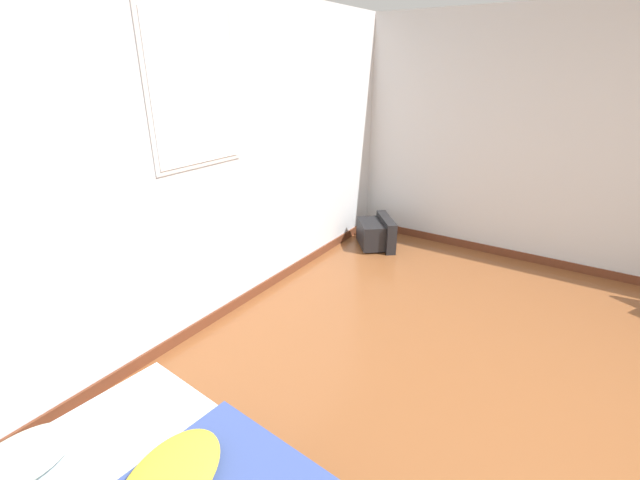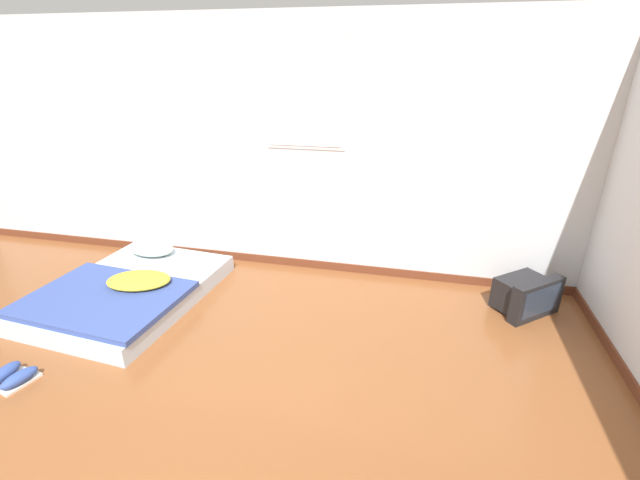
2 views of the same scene
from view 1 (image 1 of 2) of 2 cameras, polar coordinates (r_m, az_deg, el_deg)
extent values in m
cube|color=silver|center=(3.28, -18.32, 8.18)|extent=(8.30, 0.06, 2.60)
cube|color=brown|center=(3.74, -15.58, -10.84)|extent=(8.30, 0.02, 0.09)
cube|color=silver|center=(3.29, -16.48, 18.50)|extent=(0.80, 0.01, 1.07)
cube|color=white|center=(3.29, -16.40, 18.50)|extent=(0.73, 0.01, 1.00)
cube|color=brown|center=(5.30, 34.36, -3.91)|extent=(0.02, 8.05, 0.09)
ellipsoid|color=silver|center=(2.80, -35.15, -22.79)|extent=(0.55, 0.38, 0.14)
ellipsoid|color=yellow|center=(2.39, -19.30, -27.71)|extent=(0.66, 0.50, 0.11)
cube|color=black|center=(5.15, 6.78, 0.84)|extent=(0.52, 0.49, 0.29)
cube|color=black|center=(5.18, 8.76, 1.07)|extent=(0.50, 0.45, 0.36)
cube|color=#283342|center=(5.20, 9.39, 1.19)|extent=(0.36, 0.30, 0.26)
camera|label=2|loc=(3.69, 63.68, 12.94)|focal=24.00mm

